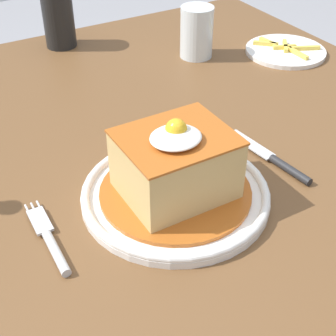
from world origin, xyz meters
TOP-DOWN VIEW (x-y plane):
  - dining_table at (0.00, 0.00)m, footprint 1.22×0.98m
  - main_plate at (0.04, -0.16)m, footprint 0.26×0.26m
  - sandwich_meal at (0.04, -0.16)m, footprint 0.21×0.21m
  - fork at (-0.14, -0.16)m, footprint 0.02×0.14m
  - knife at (0.21, -0.17)m, footprint 0.03×0.17m
  - soda_can at (0.09, 0.41)m, footprint 0.07×0.07m
  - drinking_glass at (0.32, 0.22)m, footprint 0.07×0.07m
  - side_plate_fries at (0.49, 0.14)m, footprint 0.17×0.17m

SIDE VIEW (x-z plane):
  - dining_table at x=0.00m, z-range 0.26..0.98m
  - side_plate_fries at x=0.49m, z-range 0.72..0.74m
  - fork at x=-0.14m, z-range 0.72..0.73m
  - knife at x=0.21m, z-range 0.72..0.73m
  - main_plate at x=0.04m, z-range 0.72..0.74m
  - drinking_glass at x=0.32m, z-range 0.71..0.82m
  - sandwich_meal at x=0.04m, z-range 0.72..0.83m
  - soda_can at x=0.09m, z-range 0.72..0.85m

